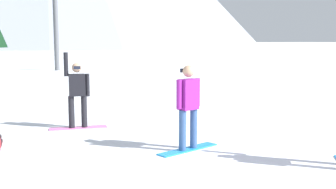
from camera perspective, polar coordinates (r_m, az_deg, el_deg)
name	(u,v)px	position (r m, az deg, el deg)	size (l,w,h in m)	color
snowboarder_midground	(188,106)	(8.54, 2.78, -1.51)	(1.51, 0.67, 1.75)	#1E8CD8
snowboarder_background	(77,93)	(10.90, -12.26, 0.22)	(1.48, 0.53, 1.95)	pink
ski_lift_tower	(55,1)	(32.80, -15.15, 12.24)	(3.12, 0.36, 9.00)	#595B60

